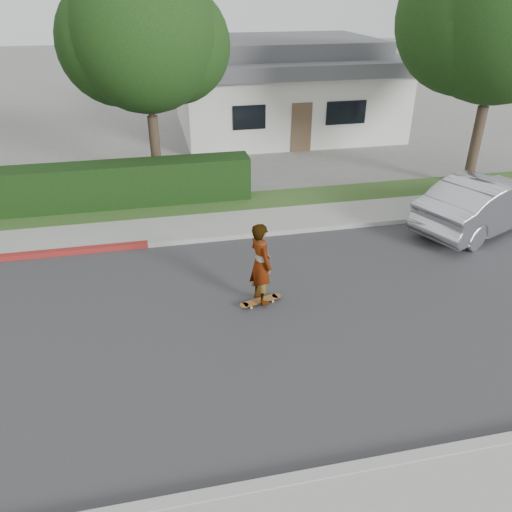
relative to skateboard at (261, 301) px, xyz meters
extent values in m
plane|color=slate|center=(-3.48, -0.64, -0.09)|extent=(120.00, 120.00, 0.00)
cube|color=#2D2D30|center=(-3.48, -0.64, -0.09)|extent=(60.00, 8.00, 0.01)
cube|color=#9E9E99|center=(-3.48, 3.46, -0.02)|extent=(60.00, 0.20, 0.15)
cube|color=gray|center=(-3.48, 4.36, -0.03)|extent=(60.00, 1.60, 0.12)
cube|color=#2D4C1E|center=(-3.48, 5.96, -0.04)|extent=(60.00, 1.60, 0.10)
cube|color=black|center=(-6.48, 6.56, 0.66)|extent=(15.00, 1.00, 1.50)
cylinder|color=#33261C|center=(-1.98, 8.36, 1.17)|extent=(0.36, 0.36, 2.52)
cylinder|color=#33261C|center=(-1.98, 8.36, 3.06)|extent=(0.24, 0.24, 2.10)
sphere|color=black|center=(-1.98, 8.36, 4.95)|extent=(4.80, 4.80, 4.80)
sphere|color=black|center=(-2.78, 8.76, 4.75)|extent=(4.08, 4.08, 4.08)
sphere|color=black|center=(-1.08, 8.66, 4.65)|extent=(3.84, 3.84, 3.84)
cylinder|color=#33261C|center=(9.02, 5.86, 1.35)|extent=(0.36, 0.36, 2.88)
cylinder|color=#33261C|center=(9.02, 5.86, 3.51)|extent=(0.24, 0.24, 2.40)
sphere|color=black|center=(9.02, 5.86, 5.67)|extent=(5.60, 5.60, 5.60)
sphere|color=black|center=(8.22, 6.26, 5.47)|extent=(4.76, 4.76, 4.76)
cube|color=beige|center=(4.52, 15.36, 1.41)|extent=(10.00, 8.00, 3.00)
cube|color=#4C4C51|center=(4.52, 15.36, 3.21)|extent=(10.60, 8.60, 0.60)
cube|color=#4C4C51|center=(4.52, 15.36, 3.81)|extent=(8.40, 6.40, 0.80)
cube|color=black|center=(2.02, 11.34, 1.51)|extent=(1.40, 0.06, 1.00)
cube|color=black|center=(6.32, 11.34, 1.51)|extent=(1.80, 0.06, 1.00)
cube|color=brown|center=(4.32, 11.34, 0.96)|extent=(0.90, 0.06, 2.10)
cylinder|color=gold|center=(-0.25, -0.15, -0.05)|extent=(0.06, 0.05, 0.06)
cylinder|color=gold|center=(-0.29, 0.00, -0.05)|extent=(0.06, 0.05, 0.06)
cylinder|color=gold|center=(0.29, 0.00, -0.05)|extent=(0.06, 0.05, 0.06)
cylinder|color=gold|center=(0.25, 0.15, -0.05)|extent=(0.06, 0.05, 0.06)
cube|color=silver|center=(-0.27, -0.07, -0.02)|extent=(0.09, 0.17, 0.02)
cube|color=silver|center=(0.27, 0.07, -0.02)|extent=(0.09, 0.17, 0.02)
cube|color=brown|center=(0.00, 0.00, 0.01)|extent=(0.87, 0.42, 0.02)
cylinder|color=brown|center=(-0.41, -0.11, 0.01)|extent=(0.25, 0.25, 0.02)
cylinder|color=brown|center=(0.41, 0.11, 0.01)|extent=(0.25, 0.25, 0.02)
imported|color=white|center=(0.00, 0.00, 0.98)|extent=(0.65, 0.81, 1.94)
imported|color=#B4B5BB|center=(7.42, 2.63, 0.72)|extent=(5.19, 3.53, 1.62)
camera|label=1|loc=(-2.10, -9.37, 6.43)|focal=35.00mm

